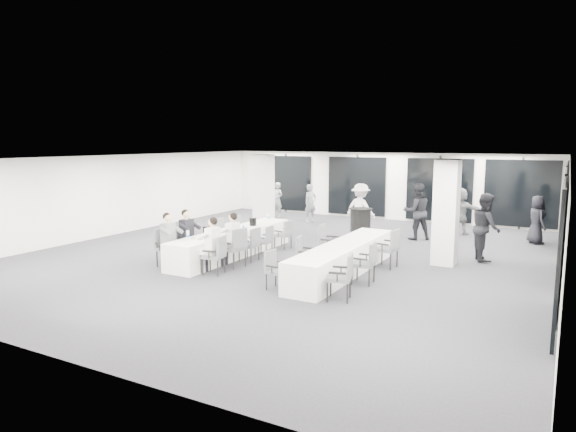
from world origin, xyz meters
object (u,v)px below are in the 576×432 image
at_px(cocktail_table, 360,224).
at_px(standing_guest_c, 361,205).
at_px(standing_guest_h, 486,223).
at_px(ice_bucket_near, 207,231).
at_px(chair_main_left_fourth, 223,232).
at_px(chair_main_right_near, 217,253).
at_px(standing_guest_g, 277,198).
at_px(chair_main_right_second, 236,245).
at_px(chair_side_right_mid, 367,260).
at_px(chair_main_right_mid, 251,242).
at_px(standing_guest_b, 417,208).
at_px(chair_main_right_fourth, 266,239).
at_px(chair_main_left_second, 184,242).
at_px(standing_guest_e, 537,217).
at_px(standing_guest_d, 445,208).
at_px(chair_side_left_far, 327,241).
at_px(ice_bucket_far, 253,222).
at_px(chair_main_left_far, 241,228).
at_px(chair_main_right_far, 285,233).
at_px(chair_main_left_mid, 200,238).
at_px(chair_side_left_near, 275,267).
at_px(banquet_table_main, 233,243).
at_px(chair_main_left_near, 166,245).
at_px(banquet_table_side, 344,259).
at_px(chair_side_right_far, 390,246).
at_px(chair_side_right_near, 343,274).
at_px(standing_guest_a, 310,201).
at_px(chair_side_left_mid, 304,253).

xyz_separation_m(cocktail_table, standing_guest_c, (-0.43, 1.14, 0.47)).
xyz_separation_m(standing_guest_h, ice_bucket_near, (-6.49, -3.99, -0.18)).
height_order(chair_main_left_fourth, chair_main_right_near, chair_main_right_near).
relative_size(standing_guest_g, standing_guest_h, 0.80).
bearing_deg(chair_main_right_second, chair_side_right_mid, -76.52).
xyz_separation_m(chair_main_right_mid, standing_guest_g, (-3.48, 7.52, 0.32)).
bearing_deg(standing_guest_b, chair_main_right_fourth, 20.57).
bearing_deg(chair_main_left_second, standing_guest_e, 135.27).
distance_m(standing_guest_d, standing_guest_e, 3.07).
height_order(chair_main_right_second, chair_side_left_far, chair_side_left_far).
relative_size(chair_main_right_fourth, standing_guest_b, 0.40).
relative_size(standing_guest_d, ice_bucket_far, 7.39).
relative_size(chair_main_left_far, chair_main_right_far, 1.02).
bearing_deg(chair_main_left_mid, chair_main_left_far, 170.08).
bearing_deg(chair_main_right_mid, chair_side_left_near, -135.05).
height_order(chair_main_left_fourth, standing_guest_g, standing_guest_g).
bearing_deg(chair_side_left_near, chair_main_left_second, -103.48).
xyz_separation_m(banquet_table_main, chair_main_left_near, (-0.84, -1.87, 0.20)).
distance_m(chair_main_left_far, chair_main_right_second, 3.18).
height_order(banquet_table_side, chair_side_right_far, chair_side_right_far).
bearing_deg(chair_main_right_far, chair_main_left_far, 96.10).
relative_size(standing_guest_c, ice_bucket_far, 8.44).
distance_m(chair_side_right_mid, standing_guest_g, 10.77).
bearing_deg(standing_guest_b, banquet_table_main, 16.86).
relative_size(banquet_table_side, chair_main_right_second, 4.81).
relative_size(chair_main_left_near, standing_guest_b, 0.47).
bearing_deg(chair_main_left_fourth, chair_main_right_fourth, 80.68).
relative_size(chair_main_left_fourth, standing_guest_d, 0.53).
height_order(banquet_table_main, chair_side_right_far, chair_side_right_far).
xyz_separation_m(standing_guest_e, ice_bucket_near, (-7.60, -7.27, 0.00)).
height_order(chair_main_right_mid, chair_main_right_far, chair_main_right_mid).
bearing_deg(chair_main_left_second, chair_main_right_fourth, 138.40).
height_order(chair_side_right_near, standing_guest_a, standing_guest_a).
xyz_separation_m(chair_main_right_second, standing_guest_h, (5.60, 3.95, 0.47)).
xyz_separation_m(chair_side_left_near, ice_bucket_near, (-2.78, 1.19, 0.39)).
height_order(chair_main_left_mid, chair_side_left_far, chair_side_left_far).
bearing_deg(chair_main_left_near, standing_guest_d, 160.73).
bearing_deg(chair_side_right_near, chair_side_left_mid, 33.64).
relative_size(chair_side_left_near, standing_guest_g, 0.51).
xyz_separation_m(chair_main_right_far, chair_side_left_far, (1.89, -1.05, 0.10)).
relative_size(banquet_table_side, chair_side_right_near, 5.09).
bearing_deg(standing_guest_b, standing_guest_e, 163.53).
bearing_deg(banquet_table_side, chair_side_left_far, 134.46).
relative_size(chair_main_left_second, ice_bucket_far, 3.74).
height_order(chair_main_left_mid, standing_guest_g, standing_guest_g).
relative_size(chair_main_left_far, standing_guest_a, 0.51).
relative_size(chair_side_right_near, standing_guest_e, 0.56).
distance_m(chair_main_right_mid, chair_side_right_near, 4.10).
bearing_deg(ice_bucket_near, banquet_table_main, 87.61).
xyz_separation_m(cocktail_table, chair_main_left_far, (-3.20, -2.38, -0.04)).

